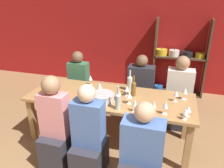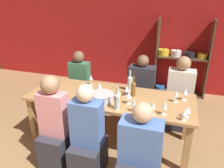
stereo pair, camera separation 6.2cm
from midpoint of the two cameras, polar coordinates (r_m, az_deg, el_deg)
wall_back_red at (r=5.14m, az=8.53°, el=13.56°), size 8.80×0.06×2.70m
shelf_unit at (r=5.05m, az=16.55°, el=4.85°), size 1.11×0.30×1.67m
dining_table at (r=3.22m, az=-1.07°, el=-4.57°), size 2.40×0.88×0.76m
mixing_bowl at (r=3.01m, az=-2.97°, el=-3.47°), size 0.32×0.32×0.12m
wine_bottle_green at (r=2.78m, az=0.92°, el=-4.35°), size 0.07×0.07×0.32m
wine_bottle_dark at (r=3.32m, az=4.12°, el=0.36°), size 0.08×0.08×0.33m
wine_bottle_amber at (r=3.15m, az=5.08°, el=-1.05°), size 0.07×0.07×0.31m
wine_glass_white_a at (r=3.18m, az=18.03°, el=-1.77°), size 0.07×0.07×0.18m
wine_glass_red_a at (r=3.21m, az=-3.82°, el=-0.52°), size 0.08×0.08×0.18m
wine_glass_white_b at (r=3.53m, az=-6.16°, el=1.57°), size 0.06×0.06×0.17m
wine_glass_red_b at (r=2.74m, az=5.34°, el=-5.01°), size 0.06×0.06×0.17m
wine_glass_red_c at (r=2.77m, az=18.71°, el=-6.20°), size 0.08×0.08×0.15m
wine_glass_red_d at (r=3.03m, az=1.01°, el=-2.25°), size 0.08×0.08×0.15m
wine_glass_red_e at (r=2.74m, az=13.19°, el=-5.34°), size 0.07×0.07×0.18m
wine_glass_empty_a at (r=2.70m, az=18.03°, el=-6.95°), size 0.07×0.07×0.15m
wine_glass_white_c at (r=3.10m, az=15.91°, el=-2.44°), size 0.06×0.06×0.17m
wine_glass_red_f at (r=3.15m, az=3.38°, el=-1.28°), size 0.08×0.08×0.16m
wine_glass_red_g at (r=2.70m, az=10.23°, el=-5.39°), size 0.07×0.07×0.19m
wine_glass_white_d at (r=2.92m, az=3.93°, el=-2.97°), size 0.08×0.08×0.17m
cell_phone at (r=3.55m, az=-15.95°, el=-1.11°), size 0.17×0.13×0.01m
person_near_a at (r=2.77m, az=-6.64°, el=-15.05°), size 0.37×0.46×1.23m
person_far_a at (r=4.25m, az=-8.92°, el=-1.27°), size 0.37×0.46×1.18m
person_near_b at (r=2.95m, az=-14.91°, el=-12.32°), size 0.35×0.44×1.27m
person_far_b at (r=3.99m, az=6.93°, el=-3.03°), size 0.45×0.56×1.19m
person_near_c at (r=2.60m, az=7.00°, el=-19.29°), size 0.46×0.57×1.14m
person_far_c at (r=3.89m, az=16.39°, el=-4.08°), size 0.43×0.53×1.23m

